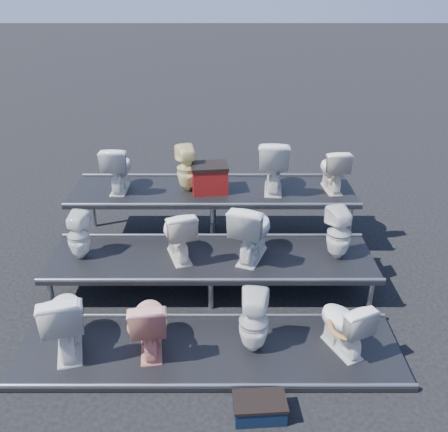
{
  "coord_description": "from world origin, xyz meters",
  "views": [
    {
      "loc": [
        0.16,
        -5.61,
        3.77
      ],
      "look_at": [
        0.16,
        0.1,
        1.0
      ],
      "focal_mm": 40.0,
      "sensor_mm": 36.0,
      "label": 1
    }
  ],
  "objects_px": {
    "toilet_7": "(339,233)",
    "toilet_10": "(274,165)",
    "toilet_1": "(149,322)",
    "toilet_9": "(187,168)",
    "toilet_6": "(252,230)",
    "red_crate": "(210,179)",
    "toilet_4": "(78,236)",
    "toilet_8": "(118,168)",
    "toilet_3": "(343,324)",
    "toilet_0": "(64,318)",
    "toilet_5": "(178,233)",
    "toilet_2": "(254,322)",
    "step_stool": "(260,409)",
    "toilet_11": "(333,169)"
  },
  "relations": [
    {
      "from": "toilet_7",
      "to": "toilet_10",
      "type": "distance_m",
      "value": 1.56
    },
    {
      "from": "toilet_1",
      "to": "toilet_9",
      "type": "distance_m",
      "value": 2.73
    },
    {
      "from": "toilet_6",
      "to": "red_crate",
      "type": "relative_size",
      "value": 1.54
    },
    {
      "from": "toilet_4",
      "to": "toilet_8",
      "type": "relative_size",
      "value": 0.89
    },
    {
      "from": "toilet_7",
      "to": "toilet_8",
      "type": "bearing_deg",
      "value": -41.16
    },
    {
      "from": "toilet_3",
      "to": "toilet_4",
      "type": "bearing_deg",
      "value": -47.1
    },
    {
      "from": "toilet_0",
      "to": "toilet_8",
      "type": "bearing_deg",
      "value": -108.23
    },
    {
      "from": "toilet_7",
      "to": "toilet_9",
      "type": "height_order",
      "value": "toilet_9"
    },
    {
      "from": "toilet_5",
      "to": "toilet_7",
      "type": "height_order",
      "value": "toilet_5"
    },
    {
      "from": "toilet_3",
      "to": "toilet_8",
      "type": "relative_size",
      "value": 0.95
    },
    {
      "from": "toilet_6",
      "to": "red_crate",
      "type": "bearing_deg",
      "value": -44.8
    },
    {
      "from": "toilet_9",
      "to": "toilet_5",
      "type": "bearing_deg",
      "value": 68.06
    },
    {
      "from": "toilet_0",
      "to": "toilet_2",
      "type": "relative_size",
      "value": 1.13
    },
    {
      "from": "red_crate",
      "to": "step_stool",
      "type": "bearing_deg",
      "value": -87.81
    },
    {
      "from": "toilet_3",
      "to": "toilet_11",
      "type": "distance_m",
      "value": 2.74
    },
    {
      "from": "red_crate",
      "to": "step_stool",
      "type": "xyz_separation_m",
      "value": [
        0.55,
        -3.43,
        -0.96
      ]
    },
    {
      "from": "toilet_9",
      "to": "toilet_11",
      "type": "height_order",
      "value": "toilet_9"
    },
    {
      "from": "toilet_11",
      "to": "toilet_5",
      "type": "bearing_deg",
      "value": 25.02
    },
    {
      "from": "toilet_8",
      "to": "toilet_9",
      "type": "xyz_separation_m",
      "value": [
        1.02,
        0.0,
        -0.01
      ]
    },
    {
      "from": "toilet_9",
      "to": "red_crate",
      "type": "xyz_separation_m",
      "value": [
        0.33,
        -0.05,
        -0.16
      ]
    },
    {
      "from": "toilet_1",
      "to": "toilet_4",
      "type": "height_order",
      "value": "toilet_4"
    },
    {
      "from": "toilet_5",
      "to": "toilet_10",
      "type": "xyz_separation_m",
      "value": [
        1.32,
        1.3,
        0.45
      ]
    },
    {
      "from": "toilet_6",
      "to": "toilet_9",
      "type": "xyz_separation_m",
      "value": [
        -0.9,
        1.3,
        0.35
      ]
    },
    {
      "from": "toilet_0",
      "to": "toilet_1",
      "type": "xyz_separation_m",
      "value": [
        0.9,
        0.0,
        -0.05
      ]
    },
    {
      "from": "toilet_9",
      "to": "toilet_8",
      "type": "bearing_deg",
      "value": -19.93
    },
    {
      "from": "toilet_11",
      "to": "toilet_2",
      "type": "bearing_deg",
      "value": 58.05
    },
    {
      "from": "toilet_5",
      "to": "toilet_8",
      "type": "bearing_deg",
      "value": -71.42
    },
    {
      "from": "toilet_2",
      "to": "toilet_11",
      "type": "bearing_deg",
      "value": -108.91
    },
    {
      "from": "toilet_5",
      "to": "toilet_8",
      "type": "relative_size",
      "value": 0.99
    },
    {
      "from": "toilet_0",
      "to": "toilet_2",
      "type": "height_order",
      "value": "toilet_0"
    },
    {
      "from": "toilet_2",
      "to": "toilet_3",
      "type": "bearing_deg",
      "value": -172.58
    },
    {
      "from": "toilet_4",
      "to": "toilet_9",
      "type": "relative_size",
      "value": 0.92
    },
    {
      "from": "toilet_3",
      "to": "toilet_8",
      "type": "height_order",
      "value": "toilet_8"
    },
    {
      "from": "toilet_0",
      "to": "toilet_11",
      "type": "relative_size",
      "value": 1.25
    },
    {
      "from": "toilet_1",
      "to": "toilet_5",
      "type": "height_order",
      "value": "toilet_5"
    },
    {
      "from": "toilet_2",
      "to": "red_crate",
      "type": "height_order",
      "value": "red_crate"
    },
    {
      "from": "toilet_11",
      "to": "step_stool",
      "type": "bearing_deg",
      "value": 64.32
    },
    {
      "from": "toilet_3",
      "to": "toilet_7",
      "type": "height_order",
      "value": "toilet_7"
    },
    {
      "from": "toilet_5",
      "to": "step_stool",
      "type": "relative_size",
      "value": 1.44
    },
    {
      "from": "toilet_9",
      "to": "step_stool",
      "type": "relative_size",
      "value": 1.41
    },
    {
      "from": "toilet_9",
      "to": "red_crate",
      "type": "relative_size",
      "value": 1.33
    },
    {
      "from": "toilet_7",
      "to": "step_stool",
      "type": "bearing_deg",
      "value": 44.7
    },
    {
      "from": "toilet_11",
      "to": "toilet_4",
      "type": "bearing_deg",
      "value": 14.95
    },
    {
      "from": "toilet_8",
      "to": "red_crate",
      "type": "distance_m",
      "value": 1.36
    },
    {
      "from": "toilet_4",
      "to": "red_crate",
      "type": "distance_m",
      "value": 2.08
    },
    {
      "from": "toilet_4",
      "to": "toilet_10",
      "type": "xyz_separation_m",
      "value": [
        2.59,
        1.3,
        0.48
      ]
    },
    {
      "from": "toilet_6",
      "to": "toilet_9",
      "type": "height_order",
      "value": "toilet_9"
    },
    {
      "from": "red_crate",
      "to": "toilet_1",
      "type": "bearing_deg",
      "value": -110.02
    },
    {
      "from": "toilet_4",
      "to": "toilet_9",
      "type": "height_order",
      "value": "toilet_9"
    },
    {
      "from": "toilet_1",
      "to": "red_crate",
      "type": "distance_m",
      "value": 2.69
    }
  ]
}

